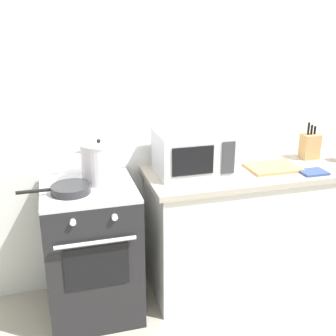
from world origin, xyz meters
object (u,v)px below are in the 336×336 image
Objects in this scene: stove at (92,251)px; oven_mitt at (313,172)px; stock_pot at (100,162)px; frying_pan at (70,189)px; cutting_board at (273,167)px; knife_block at (310,146)px; microwave at (193,152)px.

oven_mitt is at bearing -5.90° from stove.
frying_pan is (-0.21, -0.14, -0.11)m from stock_pot.
stove is 0.50m from frying_pan.
cutting_board is 0.28m from oven_mitt.
frying_pan is 1.82m from knife_block.
stock_pot is 0.66× the size of microwave.
stock_pot is at bearing 176.18° from cutting_board.
stove is 0.95m from microwave.
stock_pot is 0.92× the size of cutting_board.
stock_pot is 1.17× the size of knife_block.
frying_pan is at bearing 176.59° from oven_mitt.
stove is 1.79m from knife_block.
microwave is 0.97m from knife_block.
frying_pan reaches higher than cutting_board.
microwave reaches higher than stock_pot.
frying_pan is 1.66m from oven_mitt.
cutting_board reaches higher than stove.
stove is 1.61m from oven_mitt.
microwave is at bearing -0.28° from stock_pot.
stock_pot is at bearing -177.90° from knife_block.
frying_pan is 0.87m from microwave.
stove is at bearing -175.24° from knife_block.
stove is at bearing -179.95° from cutting_board.
stock_pot is 1.83× the size of oven_mitt.
stock_pot reaches higher than oven_mitt.
stock_pot is at bearing 179.72° from microwave.
frying_pan reaches higher than stove.
microwave is at bearing 9.37° from frying_pan.
microwave reaches higher than stove.
cutting_board is (1.31, 0.00, 0.47)m from stove.
microwave reaches higher than frying_pan.
oven_mitt is at bearing -9.49° from stock_pot.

